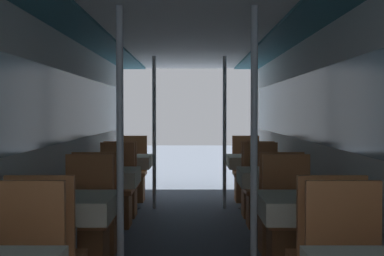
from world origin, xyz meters
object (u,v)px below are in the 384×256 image
at_px(chair_left_far_2, 115,201).
at_px(chair_right_near_2, 278,223).
at_px(dining_table_right_2, 269,180).
at_px(dining_table_left_2, 107,180).
at_px(dining_table_left_3, 127,164).
at_px(dining_table_right_1, 304,212).
at_px(chair_right_near_3, 256,194).
at_px(dining_table_left_1, 69,212).
at_px(support_pole_left_1, 120,152).
at_px(support_pole_right_3, 224,132).
at_px(support_pole_right_1, 254,152).
at_px(chair_left_near_3, 122,194).
at_px(chair_right_far_2, 262,201).
at_px(chair_left_near_2, 97,223).
at_px(chair_right_far_3, 246,182).
at_px(support_pole_left_3, 154,132).
at_px(chair_right_far_1, 289,236).
at_px(chair_left_far_1, 86,236).
at_px(chair_left_far_3, 132,182).
at_px(dining_table_right_3, 251,164).

height_order(chair_left_far_2, chair_right_near_2, same).
xyz_separation_m(dining_table_right_2, chair_right_near_2, (0.00, -0.61, -0.33)).
distance_m(dining_table_left_2, dining_table_left_3, 1.79).
relative_size(dining_table_right_1, chair_right_near_3, 0.75).
bearing_deg(dining_table_left_1, dining_table_right_1, 0.00).
height_order(dining_table_left_1, support_pole_left_1, support_pole_left_1).
bearing_deg(support_pole_right_3, chair_right_near_2, -81.08).
bearing_deg(support_pole_right_3, support_pole_right_1, -90.00).
xyz_separation_m(dining_table_left_2, chair_left_near_3, (-0.00, 1.18, -0.33)).
bearing_deg(dining_table_right_1, chair_left_near_3, 120.50).
xyz_separation_m(chair_right_far_2, chair_right_near_3, (0.00, 0.56, 0.00)).
bearing_deg(chair_left_near_2, chair_right_near_3, 45.68).
xyz_separation_m(chair_left_near_2, dining_table_right_2, (1.75, 0.61, 0.33)).
bearing_deg(chair_right_far_3, support_pole_left_3, 24.08).
distance_m(dining_table_left_3, chair_right_far_1, 3.46).
height_order(dining_table_left_2, chair_left_far_2, chair_left_far_2).
bearing_deg(support_pole_right_3, chair_right_near_3, -58.39).
relative_size(chair_left_far_1, dining_table_left_3, 1.33).
height_order(dining_table_left_1, chair_left_far_3, chair_left_far_3).
bearing_deg(dining_table_right_1, dining_table_left_3, 116.02).
xyz_separation_m(chair_left_far_1, support_pole_right_3, (1.37, 2.96, 0.78)).
bearing_deg(support_pole_right_1, dining_table_right_1, 0.00).
bearing_deg(dining_table_left_3, chair_left_near_2, -90.00).
distance_m(dining_table_left_1, dining_table_right_1, 1.75).
bearing_deg(dining_table_left_2, chair_right_near_2, -19.32).
bearing_deg(dining_table_right_1, chair_left_near_2, 146.04).
bearing_deg(chair_left_far_1, chair_right_far_1, -180.00).
bearing_deg(chair_left_far_3, support_pole_left_3, 121.61).
bearing_deg(chair_right_near_3, chair_right_near_2, -90.00).
height_order(chair_left_near_2, support_pole_right_3, support_pole_right_3).
xyz_separation_m(dining_table_left_3, chair_right_near_3, (1.75, -0.61, -0.33)).
distance_m(dining_table_left_1, chair_left_far_2, 2.42).
bearing_deg(support_pole_left_1, chair_left_far_1, 121.61).
height_order(support_pole_left_3, chair_right_far_1, support_pole_left_3).
xyz_separation_m(chair_left_near_2, chair_left_far_3, (0.00, 3.01, 0.00)).
bearing_deg(dining_table_left_3, dining_table_right_3, 0.00).
distance_m(chair_left_near_3, chair_right_near_2, 2.50).
xyz_separation_m(chair_left_far_3, chair_right_near_3, (1.75, -1.22, 0.00)).
bearing_deg(chair_right_far_2, dining_table_left_1, 53.96).
xyz_separation_m(chair_right_far_1, chair_right_far_2, (0.00, 1.79, 0.00)).
distance_m(support_pole_left_1, support_pole_right_1, 0.99).
bearing_deg(chair_left_far_2, dining_table_left_1, 90.00).
distance_m(chair_left_near_2, chair_right_near_2, 1.75).
relative_size(dining_table_right_2, support_pole_right_3, 0.35).
xyz_separation_m(support_pole_right_1, chair_right_far_3, (0.38, 4.19, -0.78)).
bearing_deg(chair_left_far_1, chair_left_near_2, -90.00).
relative_size(chair_right_far_2, support_pole_right_3, 0.46).
distance_m(dining_table_left_2, chair_left_near_2, 0.70).
bearing_deg(chair_right_far_2, chair_right_near_3, -90.00).
distance_m(dining_table_left_2, support_pole_right_1, 2.30).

